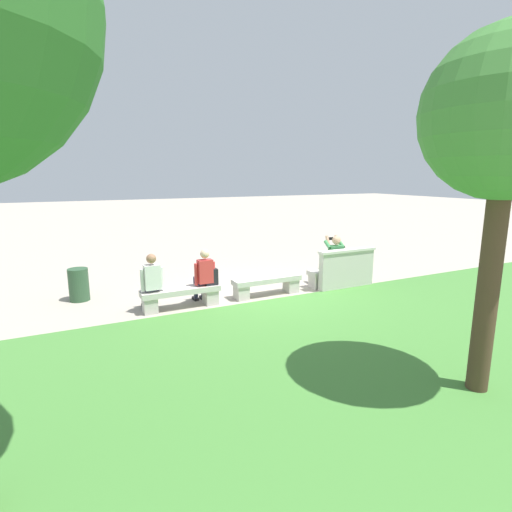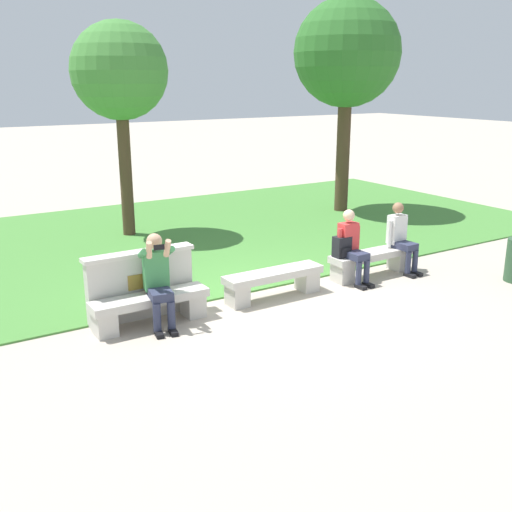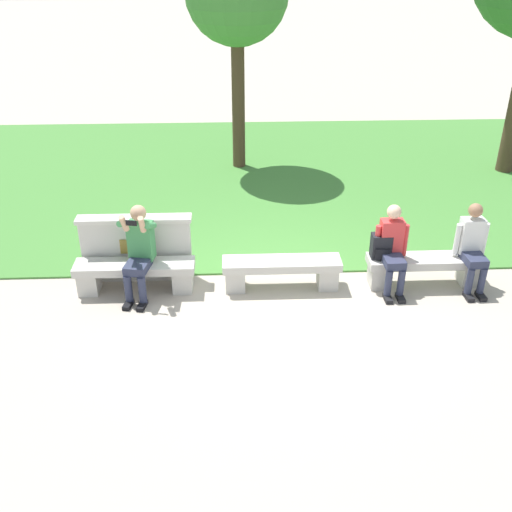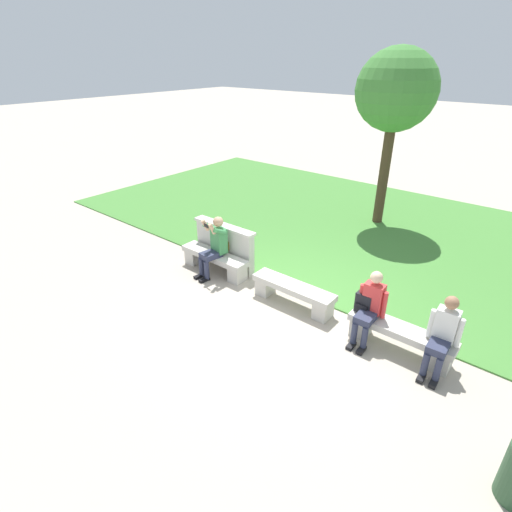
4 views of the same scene
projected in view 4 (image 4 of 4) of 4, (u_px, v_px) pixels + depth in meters
ground_plane at (292, 304)px, 7.76m from camera, size 80.00×80.00×0.00m
grass_strip at (385, 233)px, 10.77m from camera, size 17.90×8.00×0.03m
bench_main at (215, 260)px, 8.81m from camera, size 1.70×0.40×0.45m
bench_near at (293, 292)px, 7.62m from camera, size 1.70×0.40×0.45m
bench_mid at (400, 336)px, 6.44m from camera, size 1.70×0.40×0.45m
backrest_wall_with_plaque at (225, 245)px, 8.94m from camera, size 1.64×0.24×1.01m
person_photographer at (215, 244)px, 8.50m from camera, size 0.52×0.77×1.32m
person_distant at (370, 306)px, 6.53m from camera, size 0.48×0.68×1.26m
person_companion at (443, 334)px, 5.88m from camera, size 0.48×0.68×1.26m
backpack at (364, 303)px, 6.69m from camera, size 0.28×0.24×0.43m
tree_behind_wall at (396, 92)px, 9.95m from camera, size 2.03×2.03×4.56m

